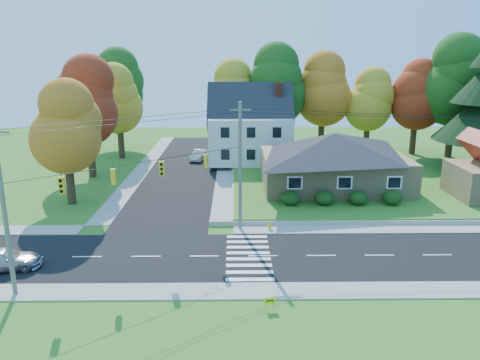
# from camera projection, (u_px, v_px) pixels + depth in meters

# --- Properties ---
(ground) EXTENTS (120.00, 120.00, 0.00)m
(ground) POSITION_uv_depth(u_px,v_px,m) (263.00, 256.00, 31.96)
(ground) COLOR #3D7923
(road_main) EXTENTS (90.00, 8.00, 0.02)m
(road_main) POSITION_uv_depth(u_px,v_px,m) (263.00, 256.00, 31.96)
(road_main) COLOR black
(road_main) RESTS_ON ground
(road_cross) EXTENTS (8.00, 44.00, 0.02)m
(road_cross) POSITION_uv_depth(u_px,v_px,m) (185.00, 168.00, 56.99)
(road_cross) COLOR black
(road_cross) RESTS_ON ground
(sidewalk_north) EXTENTS (90.00, 2.00, 0.08)m
(sidewalk_north) POSITION_uv_depth(u_px,v_px,m) (259.00, 229.00, 36.78)
(sidewalk_north) COLOR #9C9A90
(sidewalk_north) RESTS_ON ground
(sidewalk_south) EXTENTS (90.00, 2.00, 0.08)m
(sidewalk_south) POSITION_uv_depth(u_px,v_px,m) (268.00, 291.00, 27.12)
(sidewalk_south) COLOR #9C9A90
(sidewalk_south) RESTS_ON ground
(lawn) EXTENTS (30.00, 30.00, 0.50)m
(lawn) POSITION_uv_depth(u_px,v_px,m) (368.00, 176.00, 52.35)
(lawn) COLOR #3D7923
(lawn) RESTS_ON ground
(ranch_house) EXTENTS (14.60, 10.60, 5.40)m
(ranch_house) POSITION_uv_depth(u_px,v_px,m) (334.00, 159.00, 46.68)
(ranch_house) COLOR tan
(ranch_house) RESTS_ON lawn
(colonial_house) EXTENTS (10.40, 8.40, 9.60)m
(colonial_house) POSITION_uv_depth(u_px,v_px,m) (250.00, 128.00, 57.84)
(colonial_house) COLOR silver
(colonial_house) RESTS_ON lawn
(hedge_row) EXTENTS (10.70, 1.70, 1.27)m
(hedge_row) POSITION_uv_depth(u_px,v_px,m) (341.00, 198.00, 41.23)
(hedge_row) COLOR #163A10
(hedge_row) RESTS_ON lawn
(traffic_infrastructure) EXTENTS (38.10, 10.66, 10.00)m
(traffic_infrastructure) POSITION_uv_depth(u_px,v_px,m) (261.00, 178.00, 31.95)
(traffic_infrastructure) COLOR #666059
(traffic_infrastructure) RESTS_ON ground
(tree_lot_0) EXTENTS (6.72, 6.72, 12.51)m
(tree_lot_0) POSITION_uv_depth(u_px,v_px,m) (234.00, 94.00, 62.66)
(tree_lot_0) COLOR #3F2A19
(tree_lot_0) RESTS_ON lawn
(tree_lot_1) EXTENTS (7.84, 7.84, 14.60)m
(tree_lot_1) POSITION_uv_depth(u_px,v_px,m) (279.00, 85.00, 61.43)
(tree_lot_1) COLOR #3F2A19
(tree_lot_1) RESTS_ON lawn
(tree_lot_2) EXTENTS (7.28, 7.28, 13.56)m
(tree_lot_2) POSITION_uv_depth(u_px,v_px,m) (323.00, 89.00, 62.64)
(tree_lot_2) COLOR #3F2A19
(tree_lot_2) RESTS_ON lawn
(tree_lot_3) EXTENTS (6.16, 6.16, 11.47)m
(tree_lot_3) POSITION_uv_depth(u_px,v_px,m) (369.00, 99.00, 62.08)
(tree_lot_3) COLOR #3F2A19
(tree_lot_3) RESTS_ON lawn
(tree_lot_4) EXTENTS (6.72, 6.72, 12.51)m
(tree_lot_4) POSITION_uv_depth(u_px,v_px,m) (417.00, 95.00, 61.02)
(tree_lot_4) COLOR #3F2A19
(tree_lot_4) RESTS_ON lawn
(tree_lot_5) EXTENTS (8.40, 8.40, 15.64)m
(tree_lot_5) POSITION_uv_depth(u_px,v_px,m) (457.00, 80.00, 58.63)
(tree_lot_5) COLOR #3F2A19
(tree_lot_5) RESTS_ON lawn
(tree_west_0) EXTENTS (6.16, 6.16, 11.47)m
(tree_west_0) POSITION_uv_depth(u_px,v_px,m) (65.00, 127.00, 41.52)
(tree_west_0) COLOR #3F2A19
(tree_west_0) RESTS_ON ground
(tree_west_1) EXTENTS (7.28, 7.28, 13.56)m
(tree_west_1) POSITION_uv_depth(u_px,v_px,m) (87.00, 101.00, 50.83)
(tree_west_1) COLOR #3F2A19
(tree_west_1) RESTS_ON ground
(tree_west_2) EXTENTS (6.72, 6.72, 12.51)m
(tree_west_2) POSITION_uv_depth(u_px,v_px,m) (118.00, 99.00, 60.68)
(tree_west_2) COLOR #3F2A19
(tree_west_2) RESTS_ON ground
(tree_west_3) EXTENTS (7.84, 7.84, 14.60)m
(tree_west_3) POSITION_uv_depth(u_px,v_px,m) (117.00, 85.00, 68.05)
(tree_west_3) COLOR #3F2A19
(tree_west_3) RESTS_ON ground
(silver_sedan) EXTENTS (4.92, 2.81, 1.34)m
(silver_sedan) POSITION_uv_depth(u_px,v_px,m) (3.00, 260.00, 29.76)
(silver_sedan) COLOR #A3A2A9
(silver_sedan) RESTS_ON road_main
(white_car) EXTENTS (2.30, 4.31, 1.35)m
(white_car) POSITION_uv_depth(u_px,v_px,m) (199.00, 155.00, 61.16)
(white_car) COLOR beige
(white_car) RESTS_ON road_cross
(fire_hydrant) EXTENTS (0.40, 0.31, 0.71)m
(fire_hydrant) POSITION_uv_depth(u_px,v_px,m) (270.00, 226.00, 36.65)
(fire_hydrant) COLOR gold
(fire_hydrant) RESTS_ON ground
(yard_sign) EXTENTS (0.58, 0.13, 0.73)m
(yard_sign) POSITION_uv_depth(u_px,v_px,m) (270.00, 301.00, 25.08)
(yard_sign) COLOR black
(yard_sign) RESTS_ON ground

